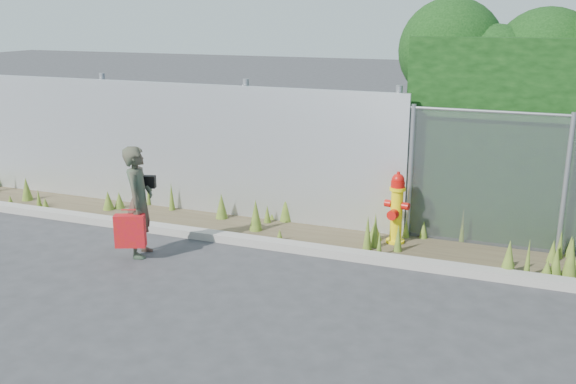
% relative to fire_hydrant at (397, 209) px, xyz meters
% --- Properties ---
extents(ground, '(80.00, 80.00, 0.00)m').
position_rel_fire_hydrant_xyz_m(ground, '(-0.94, -2.63, -0.54)').
color(ground, '#313133').
rests_on(ground, ground).
extents(curb, '(16.00, 0.22, 0.12)m').
position_rel_fire_hydrant_xyz_m(curb, '(-0.94, -0.83, -0.48)').
color(curb, gray).
rests_on(curb, ground).
extents(weed_strip, '(16.00, 1.30, 0.55)m').
position_rel_fire_hydrant_xyz_m(weed_strip, '(-0.31, -0.16, -0.40)').
color(weed_strip, '#443927').
rests_on(weed_strip, ground).
extents(corrugated_fence, '(8.50, 0.21, 2.30)m').
position_rel_fire_hydrant_xyz_m(corrugated_fence, '(-4.19, 0.38, 0.56)').
color(corrugated_fence, silver).
rests_on(corrugated_fence, ground).
extents(fire_hydrant, '(0.37, 0.33, 1.11)m').
position_rel_fire_hydrant_xyz_m(fire_hydrant, '(0.00, 0.00, 0.00)').
color(fire_hydrant, yellow).
rests_on(fire_hydrant, ground).
extents(woman, '(0.52, 0.66, 1.58)m').
position_rel_fire_hydrant_xyz_m(woman, '(-3.27, -1.75, 0.25)').
color(woman, '#0F5F3F').
rests_on(woman, ground).
extents(red_tote_bag, '(0.42, 0.15, 0.54)m').
position_rel_fire_hydrant_xyz_m(red_tote_bag, '(-3.28, -2.00, -0.10)').
color(red_tote_bag, '#B50A21').
extents(black_shoulder_bag, '(0.23, 0.10, 0.18)m').
position_rel_fire_hydrant_xyz_m(black_shoulder_bag, '(-3.26, -1.54, 0.49)').
color(black_shoulder_bag, black).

